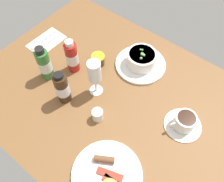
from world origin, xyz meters
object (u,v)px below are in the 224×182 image
at_px(porridge_bowl, 141,60).
at_px(jam_jar, 98,60).
at_px(cutlery_setting, 46,42).
at_px(coffee_cup, 184,122).
at_px(breakfast_plate, 107,175).
at_px(sauce_bottle_green, 45,64).
at_px(wine_glass, 95,73).
at_px(sauce_bottle_red, 72,57).
at_px(sauce_bottle_brown, 62,88).
at_px(creamer_jug, 97,115).

height_order(porridge_bowl, jam_jar, porridge_bowl).
height_order(cutlery_setting, coffee_cup, coffee_cup).
distance_m(coffee_cup, jam_jar, 0.45).
xyz_separation_m(cutlery_setting, coffee_cup, (-0.74, -0.02, 0.03)).
distance_m(jam_jar, breakfast_plate, 0.50).
relative_size(cutlery_setting, sauce_bottle_green, 1.04).
height_order(wine_glass, sauce_bottle_red, wine_glass).
relative_size(sauce_bottle_brown, breakfast_plate, 0.66).
relative_size(jam_jar, breakfast_plate, 0.24).
height_order(wine_glass, sauce_bottle_brown, wine_glass).
height_order(sauce_bottle_red, breakfast_plate, sauce_bottle_red).
bearing_deg(cutlery_setting, breakfast_plate, 154.52).
height_order(porridge_bowl, creamer_jug, porridge_bowl).
relative_size(wine_glass, breakfast_plate, 0.72).
xyz_separation_m(porridge_bowl, creamer_jug, (-0.02, 0.32, -0.01)).
relative_size(sauce_bottle_green, breakfast_plate, 0.70).
bearing_deg(breakfast_plate, creamer_jug, -41.14).
distance_m(cutlery_setting, sauce_bottle_green, 0.22).
height_order(porridge_bowl, cutlery_setting, porridge_bowl).
xyz_separation_m(coffee_cup, wine_glass, (0.36, 0.08, 0.09)).
bearing_deg(porridge_bowl, breakfast_plate, 112.00).
bearing_deg(sauce_bottle_green, coffee_cup, -165.21).
height_order(wine_glass, sauce_bottle_green, wine_glass).
height_order(jam_jar, breakfast_plate, jam_jar).
xyz_separation_m(sauce_bottle_brown, sauce_bottle_red, (0.08, -0.14, 0.00)).
xyz_separation_m(sauce_bottle_brown, breakfast_plate, (-0.33, 0.13, -0.06)).
bearing_deg(jam_jar, creamer_jug, 129.73).
bearing_deg(wine_glass, creamer_jug, 133.19).
relative_size(sauce_bottle_green, sauce_bottle_red, 1.02).
distance_m(porridge_bowl, cutlery_setting, 0.47).
height_order(sauce_bottle_green, breakfast_plate, sauce_bottle_green).
xyz_separation_m(wine_glass, sauce_bottle_green, (0.21, 0.07, -0.04)).
relative_size(wine_glass, sauce_bottle_red, 1.05).
distance_m(sauce_bottle_green, sauce_bottle_red, 0.12).
xyz_separation_m(sauce_bottle_red, breakfast_plate, (-0.41, 0.27, -0.07)).
distance_m(coffee_cup, creamer_jug, 0.33).
height_order(porridge_bowl, wine_glass, wine_glass).
height_order(cutlery_setting, sauce_bottle_green, sauce_bottle_green).
distance_m(cutlery_setting, breakfast_plate, 0.70).
relative_size(jam_jar, sauce_bottle_green, 0.34).
distance_m(wine_glass, sauce_bottle_brown, 0.14).
xyz_separation_m(coffee_cup, creamer_jug, (0.27, 0.18, -0.00)).
relative_size(jam_jar, sauce_bottle_red, 0.35).
bearing_deg(wine_glass, coffee_cup, -167.27).
xyz_separation_m(porridge_bowl, coffee_cup, (-0.30, 0.15, -0.01)).
bearing_deg(creamer_jug, cutlery_setting, -18.43).
xyz_separation_m(porridge_bowl, sauce_bottle_brown, (0.14, 0.34, 0.04)).
relative_size(cutlery_setting, coffee_cup, 1.23).
height_order(creamer_jug, sauce_bottle_red, sauce_bottle_red).
xyz_separation_m(jam_jar, sauce_bottle_red, (0.07, 0.09, 0.05)).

